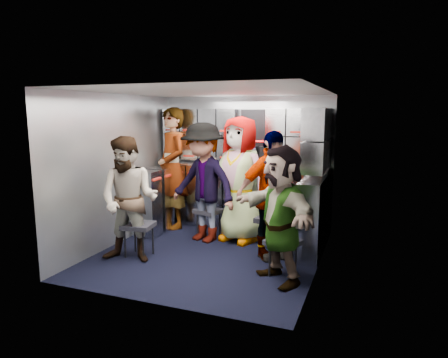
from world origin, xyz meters
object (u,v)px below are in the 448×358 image
(jump_seat_center, at_px, (244,213))
(jump_seat_mid_right, at_px, (274,221))
(attendant_arc_d, at_px, (271,195))
(attendant_arc_e, at_px, (280,214))
(jump_seat_mid_left, at_px, (209,212))
(jump_seat_near_left, at_px, (139,227))
(jump_seat_near_right, at_px, (283,244))
(attendant_arc_c, at_px, (240,180))
(attendant_arc_a, at_px, (129,200))
(attendant_standing, at_px, (172,168))
(attendant_arc_b, at_px, (203,183))

(jump_seat_center, bearing_deg, jump_seat_mid_right, -41.35)
(attendant_arc_d, relative_size, attendant_arc_e, 1.08)
(jump_seat_mid_left, bearing_deg, jump_seat_center, 21.22)
(jump_seat_near_left, relative_size, jump_seat_mid_right, 0.90)
(jump_seat_near_left, distance_m, jump_seat_near_right, 1.88)
(jump_seat_mid_left, xyz_separation_m, attendant_arc_c, (0.49, 0.01, 0.52))
(jump_seat_center, distance_m, attendant_arc_e, 1.67)
(jump_seat_mid_left, height_order, attendant_arc_c, attendant_arc_c)
(attendant_arc_a, distance_m, attendant_arc_c, 1.62)
(jump_seat_center, distance_m, attendant_arc_d, 1.01)
(jump_seat_mid_right, xyz_separation_m, attendant_standing, (-1.82, 0.62, 0.53))
(attendant_arc_e, bearing_deg, jump_seat_center, 166.31)
(jump_seat_mid_left, bearing_deg, attendant_arc_c, 1.02)
(attendant_arc_b, bearing_deg, attendant_arc_d, 1.19)
(attendant_arc_c, xyz_separation_m, attendant_arc_e, (0.86, -1.19, -0.14))
(attendant_arc_d, bearing_deg, attendant_arc_c, 95.03)
(jump_seat_mid_right, bearing_deg, attendant_arc_e, -71.97)
(attendant_arc_b, bearing_deg, attendant_arc_a, -98.05)
(jump_seat_mid_left, height_order, attendant_arc_a, attendant_arc_a)
(attendant_arc_d, bearing_deg, jump_seat_mid_right, 46.39)
(jump_seat_near_left, relative_size, attendant_standing, 0.23)
(jump_seat_mid_right, bearing_deg, attendant_arc_d, -90.00)
(jump_seat_mid_left, xyz_separation_m, jump_seat_near_right, (1.35, -1.00, -0.01))
(attendant_arc_b, height_order, attendant_arc_d, attendant_arc_b)
(attendant_arc_d, distance_m, attendant_arc_e, 0.74)
(jump_seat_center, relative_size, jump_seat_near_right, 0.94)
(jump_seat_near_right, xyz_separation_m, attendant_arc_c, (-0.86, 1.01, 0.53))
(jump_seat_center, distance_m, attendant_arc_c, 0.56)
(jump_seat_mid_left, relative_size, attendant_arc_c, 0.25)
(jump_seat_mid_right, bearing_deg, attendant_standing, 161.21)
(attendant_arc_c, xyz_separation_m, attendant_arc_d, (0.58, -0.51, -0.08))
(jump_seat_near_left, bearing_deg, attendant_arc_e, -3.48)
(jump_seat_mid_left, distance_m, attendant_arc_b, 0.51)
(jump_seat_near_right, xyz_separation_m, attendant_arc_a, (-1.87, -0.25, 0.42))
(attendant_arc_e, bearing_deg, attendant_arc_b, -172.51)
(attendant_standing, bearing_deg, jump_seat_mid_left, 18.09)
(jump_seat_near_left, xyz_separation_m, attendant_arc_e, (1.87, -0.11, 0.37))
(jump_seat_near_left, bearing_deg, attendant_standing, 99.41)
(attendant_arc_b, bearing_deg, jump_seat_near_left, -102.46)
(jump_seat_near_left, relative_size, attendant_arc_e, 0.29)
(jump_seat_near_left, distance_m, attendant_arc_e, 1.91)
(attendant_arc_e, bearing_deg, attendant_arc_c, 170.04)
(jump_seat_near_left, height_order, jump_seat_center, jump_seat_near_left)
(jump_seat_mid_left, distance_m, attendant_arc_e, 1.83)
(jump_seat_near_left, bearing_deg, jump_seat_center, 51.22)
(attendant_standing, height_order, attendant_arc_a, attendant_standing)
(jump_seat_mid_right, distance_m, attendant_arc_b, 1.16)
(attendant_arc_b, relative_size, attendant_arc_d, 1.05)
(jump_seat_center, bearing_deg, attendant_arc_a, -125.11)
(jump_seat_mid_left, relative_size, attendant_standing, 0.23)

